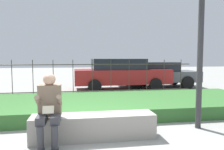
% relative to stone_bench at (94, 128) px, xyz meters
% --- Properties ---
extents(ground_plane, '(60.00, 60.00, 0.00)m').
position_rel_stone_bench_xyz_m(ground_plane, '(-0.08, 0.00, -0.21)').
color(ground_plane, gray).
extents(stone_bench, '(2.31, 0.49, 0.46)m').
position_rel_stone_bench_xyz_m(stone_bench, '(0.00, 0.00, 0.00)').
color(stone_bench, gray).
rests_on(stone_bench, ground_plane).
extents(person_seated_reader, '(0.42, 0.73, 1.26)m').
position_rel_stone_bench_xyz_m(person_seated_reader, '(-0.77, -0.28, 0.48)').
color(person_seated_reader, black).
rests_on(person_seated_reader, ground_plane).
extents(grass_berm, '(10.40, 2.88, 0.33)m').
position_rel_stone_bench_xyz_m(grass_berm, '(-0.08, 2.14, -0.04)').
color(grass_berm, '#33662D').
rests_on(grass_berm, ground_plane).
extents(iron_fence, '(8.40, 0.03, 1.45)m').
position_rel_stone_bench_xyz_m(iron_fence, '(-0.08, 4.02, 0.56)').
color(iron_fence, '#332D28').
rests_on(iron_fence, ground_plane).
extents(car_parked_right, '(4.23, 2.15, 1.30)m').
position_rel_stone_bench_xyz_m(car_parked_right, '(3.78, 6.78, 0.49)').
color(car_parked_right, '#4C5156').
rests_on(car_parked_right, ground_plane).
extents(car_parked_center, '(4.53, 1.99, 1.47)m').
position_rel_stone_bench_xyz_m(car_parked_center, '(1.80, 6.28, 0.56)').
color(car_parked_center, maroon).
rests_on(car_parked_center, ground_plane).
extents(street_lamp, '(0.28, 0.28, 4.42)m').
position_rel_stone_bench_xyz_m(street_lamp, '(2.29, 0.26, 2.47)').
color(street_lamp, '#2D2D30').
rests_on(street_lamp, ground_plane).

